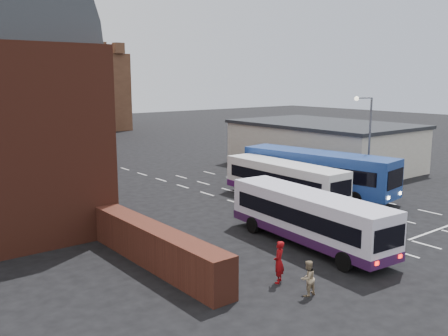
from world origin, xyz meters
TOP-DOWN VIEW (x-y plane):
  - ground at (0.00, 0.00)m, footprint 180.00×180.00m
  - forecourt_wall at (-10.20, 2.00)m, footprint 1.20×10.00m
  - cream_building at (15.00, 14.00)m, footprint 10.40×16.40m
  - castle_keep at (6.00, 66.00)m, footprint 22.00×22.00m
  - bus_white_outbound at (-2.70, -0.23)m, footprint 3.09×9.96m
  - bus_white_inbound at (2.85, 7.00)m, footprint 2.58×9.79m
  - bus_blue at (6.00, 6.77)m, footprint 4.44×11.73m
  - bus_red_double at (-1.44, 32.25)m, footprint 3.12×10.22m
  - street_lamp at (8.37, 4.45)m, footprint 1.38×0.64m
  - pedestrian_red at (-7.18, -2.69)m, footprint 0.78×0.72m
  - pedestrian_beige at (-7.18, -4.28)m, footprint 0.69×0.54m

SIDE VIEW (x-z plane):
  - ground at x=0.00m, z-range 0.00..0.00m
  - pedestrian_beige at x=-7.18m, z-range 0.00..1.42m
  - pedestrian_red at x=-7.18m, z-range 0.00..1.78m
  - forecourt_wall at x=-10.20m, z-range 0.00..1.80m
  - bus_white_inbound at x=2.85m, z-range 0.24..2.90m
  - bus_white_outbound at x=-2.70m, z-range 0.24..2.92m
  - bus_blue at x=6.00m, z-range 0.28..3.41m
  - bus_red_double at x=-1.44m, z-range 0.13..4.16m
  - cream_building at x=15.00m, z-range 0.03..4.28m
  - street_lamp at x=8.37m, z-range 0.73..7.82m
  - castle_keep at x=6.00m, z-range 0.00..12.00m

